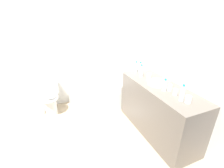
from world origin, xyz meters
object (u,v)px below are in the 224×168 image
water_bottle_2 (141,71)px  drinking_glass_0 (149,77)px  bathtub (104,92)px  drinking_glass_3 (170,88)px  sink_basin (157,83)px  drinking_glass_2 (188,100)px  sink_faucet (166,80)px  drinking_glass_1 (175,92)px  water_bottle_4 (140,68)px  bath_mat (107,120)px  toilet (49,97)px  toilet_paper_roll (42,111)px  water_bottle_3 (165,85)px  water_bottle_1 (136,67)px  water_bottle_0 (182,93)px

water_bottle_2 → drinking_glass_0: (0.05, -0.16, -0.05)m
bathtub → drinking_glass_3: bathtub is taller
sink_basin → drinking_glass_2: drinking_glass_2 is taller
drinking_glass_3 → drinking_glass_2: bearing=-93.9°
sink_faucet → drinking_glass_1: drinking_glass_1 is taller
sink_faucet → drinking_glass_2: size_ratio=1.53×
water_bottle_4 → drinking_glass_3: 0.81m
sink_faucet → water_bottle_4: size_ratio=0.72×
drinking_glass_0 → drinking_glass_1: bearing=-89.2°
bath_mat → drinking_glass_0: bearing=-24.1°
sink_faucet → drinking_glass_0: (-0.20, 0.21, 0.02)m
toilet → drinking_glass_0: (1.62, -1.04, 0.57)m
water_bottle_4 → toilet_paper_roll: size_ratio=1.58×
drinking_glass_1 → toilet_paper_roll: drinking_glass_1 is taller
water_bottle_3 → bath_mat: size_ratio=0.36×
sink_faucet → water_bottle_1: size_ratio=0.71×
bathtub → toilet: (-1.13, 0.10, 0.09)m
sink_basin → drinking_glass_1: bearing=-90.2°
sink_basin → water_bottle_0: bearing=-93.7°
water_bottle_0 → drinking_glass_2: water_bottle_0 is taller
bathtub → water_bottle_1: (0.46, -0.54, 0.70)m
bath_mat → drinking_glass_1: bearing=-53.7°
water_bottle_1 → drinking_glass_2: 1.23m
drinking_glass_1 → water_bottle_1: bearing=91.9°
drinking_glass_0 → drinking_glass_2: drinking_glass_0 is taller
drinking_glass_2 → water_bottle_3: bearing=97.4°
water_bottle_1 → drinking_glass_0: water_bottle_1 is taller
bathtub → toilet_paper_roll: bathtub is taller
water_bottle_0 → bath_mat: size_ratio=0.45×
water_bottle_4 → bathtub: bearing=131.0°
water_bottle_3 → water_bottle_4: 0.78m
water_bottle_4 → drinking_glass_1: size_ratio=2.25×
drinking_glass_1 → drinking_glass_2: (0.00, -0.23, 0.00)m
sink_faucet → drinking_glass_3: (-0.16, -0.26, 0.01)m
sink_basin → drinking_glass_0: (-0.01, 0.21, 0.03)m
drinking_glass_1 → toilet: bearing=134.7°
toilet → sink_basin: bearing=52.0°
bathtub → sink_basin: (0.50, -1.15, 0.62)m
drinking_glass_1 → drinking_glass_3: size_ratio=0.97×
toilet → drinking_glass_2: 2.55m
drinking_glass_2 → drinking_glass_3: bearing=86.1°
bathtub → drinking_glass_3: 1.64m
sink_faucet → drinking_glass_1: 0.44m
drinking_glass_0 → drinking_glass_3: (0.03, -0.47, -0.00)m
toilet → sink_basin: 2.12m
sink_basin → water_bottle_0: (-0.04, -0.55, 0.09)m
water_bottle_4 → drinking_glass_0: water_bottle_4 is taller
water_bottle_0 → water_bottle_4: water_bottle_0 is taller
toilet → toilet_paper_roll: bearing=-96.2°
sink_faucet → water_bottle_0: water_bottle_0 is taller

